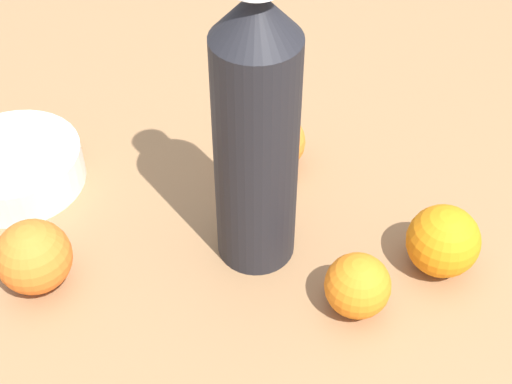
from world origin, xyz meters
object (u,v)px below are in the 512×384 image
at_px(water_bottle, 256,134).
at_px(orange_2, 276,142).
at_px(orange_4, 34,257).
at_px(ceramic_bowl, 16,167).
at_px(orange_3, 443,241).
at_px(orange_1, 358,286).

xyz_separation_m(water_bottle, orange_2, (0.08, -0.10, -0.12)).
distance_m(water_bottle, orange_2, 0.18).
relative_size(orange_4, ceramic_bowl, 0.50).
height_order(orange_3, ceramic_bowl, orange_3).
bearing_deg(orange_1, ceramic_bowl, 22.31).
relative_size(water_bottle, ceramic_bowl, 2.18).
height_order(orange_1, orange_2, orange_2).
bearing_deg(water_bottle, orange_4, 127.05).
distance_m(water_bottle, orange_3, 0.22).
bearing_deg(water_bottle, orange_1, -104.07).
relative_size(orange_1, orange_3, 0.87).
height_order(water_bottle, ceramic_bowl, water_bottle).
distance_m(orange_1, orange_3, 0.10).
distance_m(orange_1, orange_2, 0.22).
distance_m(orange_2, ceramic_bowl, 0.30).
relative_size(orange_2, ceramic_bowl, 0.45).
height_order(orange_2, orange_3, orange_3).
distance_m(orange_1, orange_4, 0.31).
height_order(water_bottle, orange_4, water_bottle).
height_order(orange_1, orange_3, orange_3).
bearing_deg(orange_1, orange_2, -22.33).
bearing_deg(orange_3, orange_4, 51.02).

